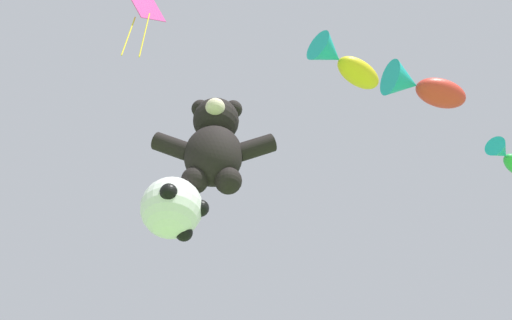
{
  "coord_description": "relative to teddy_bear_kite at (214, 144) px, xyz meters",
  "views": [
    {
      "loc": [
        1.2,
        -3.49,
        0.95
      ],
      "look_at": [
        1.33,
        3.29,
        7.69
      ],
      "focal_mm": 40.0,
      "sensor_mm": 36.0,
      "label": 1
    }
  ],
  "objects": [
    {
      "name": "soccer_ball_kite",
      "position": [
        -0.65,
        0.09,
        -1.55
      ],
      "size": [
        1.2,
        1.2,
        1.11
      ],
      "color": "white"
    },
    {
      "name": "fish_kite_goldfin",
      "position": [
        2.54,
        -0.93,
        1.41
      ],
      "size": [
        1.66,
        1.44,
        0.66
      ],
      "color": "yellow"
    },
    {
      "name": "teddy_bear_kite",
      "position": [
        0.0,
        0.0,
        0.0
      ],
      "size": [
        2.41,
        1.06,
        2.45
      ],
      "color": "black"
    },
    {
      "name": "diamond_kite",
      "position": [
        -1.99,
        -0.18,
        4.7
      ],
      "size": [
        0.99,
        1.07,
        3.04
      ],
      "color": "#E53F9E"
    },
    {
      "name": "fish_kite_emerald",
      "position": [
        6.88,
        1.92,
        1.68
      ],
      "size": [
        1.36,
        1.27,
        0.52
      ],
      "color": "green"
    },
    {
      "name": "fish_kite_crimson",
      "position": [
        4.62,
        0.4,
        2.4
      ],
      "size": [
        2.12,
        1.37,
        0.86
      ],
      "color": "red"
    }
  ]
}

